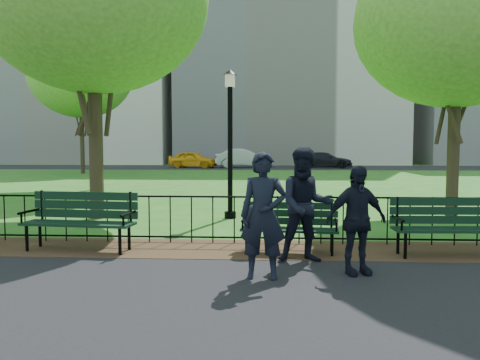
# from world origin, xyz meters

# --- Properties ---
(ground) EXTENTS (120.00, 120.00, 0.00)m
(ground) POSITION_xyz_m (0.00, 0.00, 0.00)
(ground) COLOR #245E18
(dirt_strip) EXTENTS (60.00, 1.60, 0.01)m
(dirt_strip) POSITION_xyz_m (0.00, 1.50, 0.01)
(dirt_strip) COLOR #392B17
(dirt_strip) RESTS_ON ground
(far_street) EXTENTS (70.00, 9.00, 0.01)m
(far_street) POSITION_xyz_m (0.00, 35.00, 0.01)
(far_street) COLOR black
(far_street) RESTS_ON ground
(iron_fence) EXTENTS (24.06, 0.06, 1.00)m
(iron_fence) POSITION_xyz_m (0.00, 2.00, 0.50)
(iron_fence) COLOR black
(iron_fence) RESTS_ON ground
(apartment_west) EXTENTS (22.00, 15.00, 26.00)m
(apartment_west) POSITION_xyz_m (-22.00, 48.00, 13.00)
(apartment_west) COLOR white
(apartment_west) RESTS_ON ground
(apartment_mid) EXTENTS (24.00, 15.00, 30.00)m
(apartment_mid) POSITION_xyz_m (2.00, 48.00, 15.00)
(apartment_mid) COLOR silver
(apartment_mid) RESTS_ON ground
(park_bench_main) EXTENTS (1.67, 0.66, 0.93)m
(park_bench_main) POSITION_xyz_m (-0.26, 1.30, 0.57)
(park_bench_main) COLOR black
(park_bench_main) RESTS_ON ground
(park_bench_left_a) EXTENTS (1.99, 0.80, 1.10)m
(park_bench_left_a) POSITION_xyz_m (-3.62, 1.32, 0.63)
(park_bench_left_a) COLOR black
(park_bench_left_a) RESTS_ON ground
(park_bench_right_a) EXTENTS (1.85, 0.64, 1.04)m
(park_bench_right_a) POSITION_xyz_m (2.59, 1.24, 0.59)
(park_bench_right_a) COLOR black
(park_bench_right_a) RESTS_ON ground
(lamppost) EXTENTS (0.33, 0.33, 3.72)m
(lamppost) POSITION_xyz_m (-1.32, 5.16, 2.03)
(lamppost) COLOR black
(lamppost) RESTS_ON ground
(tree_near_e) EXTENTS (5.17, 5.17, 7.21)m
(tree_near_e) POSITION_xyz_m (4.40, 5.78, 5.00)
(tree_near_e) COLOR #2D2116
(tree_near_e) RESTS_ON ground
(tree_mid_w) EXTENTS (7.36, 7.36, 10.25)m
(tree_mid_w) POSITION_xyz_m (-7.65, 12.55, 7.12)
(tree_mid_w) COLOR #2D2116
(tree_mid_w) RESTS_ON ground
(tree_far_w) EXTENTS (7.02, 7.02, 9.79)m
(tree_far_w) POSITION_xyz_m (-13.07, 24.93, 6.80)
(tree_far_w) COLOR #2D2116
(tree_far_w) RESTS_ON ground
(person_left) EXTENTS (0.65, 0.44, 1.73)m
(person_left) POSITION_xyz_m (-0.45, -0.30, 0.87)
(person_left) COLOR black
(person_left) RESTS_ON asphalt_path
(person_mid) EXTENTS (0.90, 0.52, 1.78)m
(person_mid) POSITION_xyz_m (0.20, 0.67, 0.90)
(person_mid) COLOR black
(person_mid) RESTS_ON asphalt_path
(person_right) EXTENTS (0.97, 0.62, 1.53)m
(person_right) POSITION_xyz_m (0.85, -0.01, 0.78)
(person_right) COLOR black
(person_right) RESTS_ON asphalt_path
(taxi) EXTENTS (4.59, 2.71, 1.47)m
(taxi) POSITION_xyz_m (-6.82, 34.00, 0.74)
(taxi) COLOR yellow
(taxi) RESTS_ON far_street
(sedan_silver) EXTENTS (5.28, 2.63, 1.66)m
(sedan_silver) POSITION_xyz_m (-2.48, 34.48, 0.84)
(sedan_silver) COLOR #ACAEB4
(sedan_silver) RESTS_ON far_street
(sedan_dark) EXTENTS (4.95, 2.80, 1.35)m
(sedan_dark) POSITION_xyz_m (4.68, 34.40, 0.69)
(sedan_dark) COLOR black
(sedan_dark) RESTS_ON far_street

